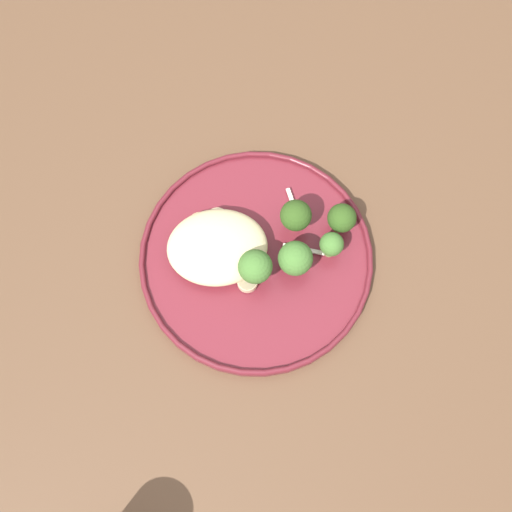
% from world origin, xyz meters
% --- Properties ---
extents(ground, '(6.00, 6.00, 0.00)m').
position_xyz_m(ground, '(0.00, 0.00, 0.00)').
color(ground, '#47423D').
extents(wooden_dining_table, '(1.40, 1.00, 0.74)m').
position_xyz_m(wooden_dining_table, '(0.00, 0.00, 0.66)').
color(wooden_dining_table, brown).
rests_on(wooden_dining_table, ground).
extents(dinner_plate, '(0.29, 0.29, 0.02)m').
position_xyz_m(dinner_plate, '(0.02, 0.03, 0.75)').
color(dinner_plate, maroon).
rests_on(dinner_plate, wooden_dining_table).
extents(noodle_bed, '(0.12, 0.10, 0.04)m').
position_xyz_m(noodle_bed, '(0.06, 0.02, 0.77)').
color(noodle_bed, beige).
rests_on(noodle_bed, dinner_plate).
extents(seared_scallop_tilted_round, '(0.03, 0.03, 0.02)m').
position_xyz_m(seared_scallop_tilted_round, '(0.06, -0.02, 0.76)').
color(seared_scallop_tilted_round, beige).
rests_on(seared_scallop_tilted_round, dinner_plate).
extents(seared_scallop_center_golden, '(0.03, 0.03, 0.02)m').
position_xyz_m(seared_scallop_center_golden, '(0.05, 0.01, 0.76)').
color(seared_scallop_center_golden, beige).
rests_on(seared_scallop_center_golden, dinner_plate).
extents(seared_scallop_right_edge, '(0.02, 0.02, 0.01)m').
position_xyz_m(seared_scallop_right_edge, '(0.08, -0.02, 0.76)').
color(seared_scallop_right_edge, '#DBB77A').
rests_on(seared_scallop_right_edge, dinner_plate).
extents(seared_scallop_half_hidden, '(0.02, 0.02, 0.01)m').
position_xyz_m(seared_scallop_half_hidden, '(0.03, 0.06, 0.76)').
color(seared_scallop_half_hidden, beige).
rests_on(seared_scallop_half_hidden, dinner_plate).
extents(broccoli_floret_near_rim, '(0.03, 0.03, 0.04)m').
position_xyz_m(broccoli_floret_near_rim, '(-0.07, 0.03, 0.78)').
color(broccoli_floret_near_rim, '#7A994C').
rests_on(broccoli_floret_near_rim, dinner_plate).
extents(broccoli_floret_left_leaning, '(0.04, 0.04, 0.06)m').
position_xyz_m(broccoli_floret_left_leaning, '(0.02, 0.05, 0.79)').
color(broccoli_floret_left_leaning, '#7A994C').
rests_on(broccoli_floret_left_leaning, dinner_plate).
extents(broccoli_floret_rear_charred, '(0.04, 0.04, 0.06)m').
position_xyz_m(broccoli_floret_rear_charred, '(-0.03, -0.01, 0.79)').
color(broccoli_floret_rear_charred, '#89A356').
rests_on(broccoli_floret_rear_charred, dinner_plate).
extents(broccoli_floret_center_pile, '(0.04, 0.04, 0.06)m').
position_xyz_m(broccoli_floret_center_pile, '(-0.03, 0.04, 0.78)').
color(broccoli_floret_center_pile, '#89A356').
rests_on(broccoli_floret_center_pile, dinner_plate).
extents(broccoli_floret_front_edge, '(0.04, 0.04, 0.05)m').
position_xyz_m(broccoli_floret_front_edge, '(-0.09, -0.01, 0.78)').
color(broccoli_floret_front_edge, '#89A356').
rests_on(broccoli_floret_front_edge, dinner_plate).
extents(onion_sliver_long_sliver, '(0.05, 0.02, 0.00)m').
position_xyz_m(onion_sliver_long_sliver, '(-0.04, 0.02, 0.75)').
color(onion_sliver_long_sliver, silver).
rests_on(onion_sliver_long_sliver, dinner_plate).
extents(onion_sliver_pale_crescent, '(0.02, 0.06, 0.00)m').
position_xyz_m(onion_sliver_pale_crescent, '(-0.04, -0.03, 0.75)').
color(onion_sliver_pale_crescent, silver).
rests_on(onion_sliver_pale_crescent, dinner_plate).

